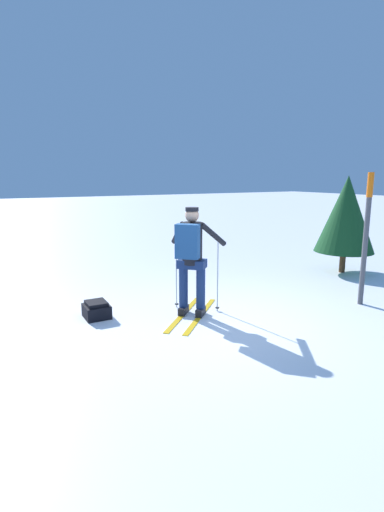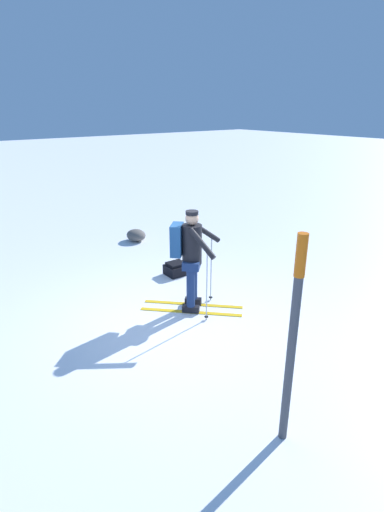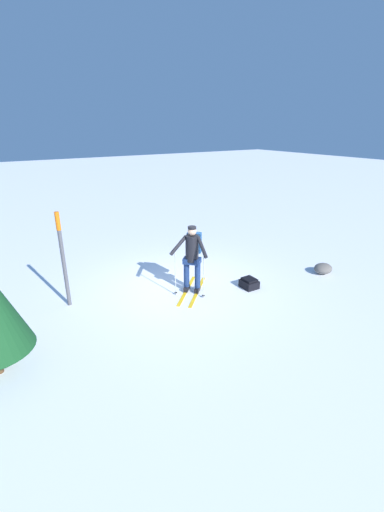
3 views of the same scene
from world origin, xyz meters
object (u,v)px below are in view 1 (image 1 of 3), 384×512
object	(u,v)px
skier	(191,254)
trail_marker	(366,230)
pine_tree	(346,214)
dropped_backpack	(97,310)

from	to	relation	value
skier	trail_marker	world-z (taller)	trail_marker
skier	pine_tree	size ratio (longest dim) A/B	0.78
trail_marker	pine_tree	distance (m)	2.52
dropped_backpack	trail_marker	bearing A→B (deg)	-20.88
dropped_backpack	trail_marker	distance (m)	4.87
dropped_backpack	pine_tree	world-z (taller)	pine_tree
pine_tree	trail_marker	bearing A→B (deg)	-132.68
dropped_backpack	pine_tree	bearing A→B (deg)	1.63
dropped_backpack	skier	bearing A→B (deg)	-26.13
trail_marker	pine_tree	bearing A→B (deg)	47.32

